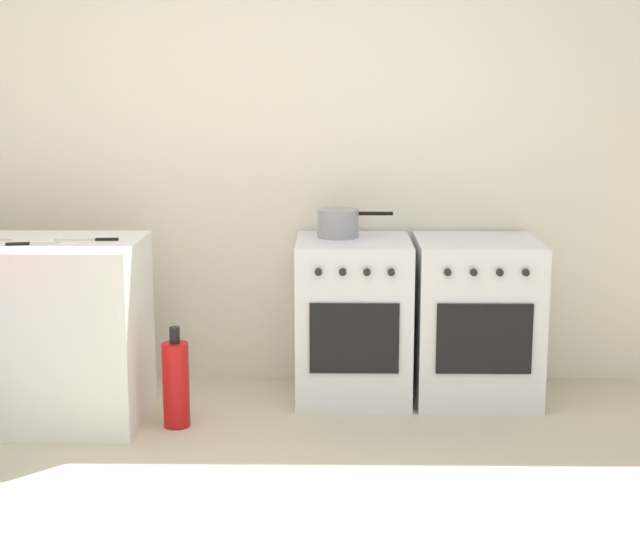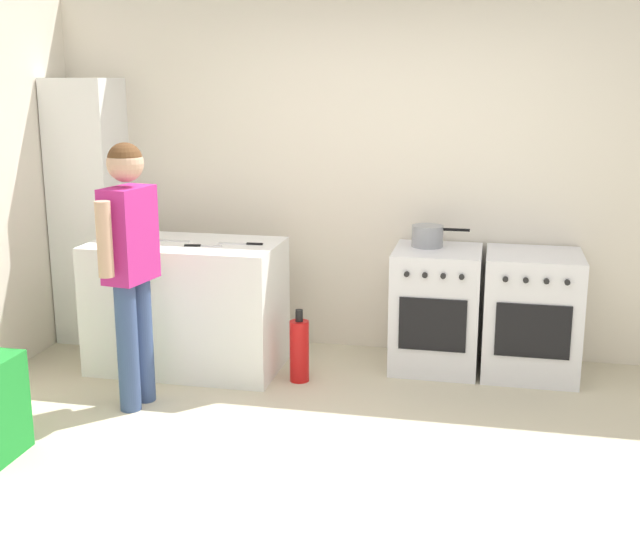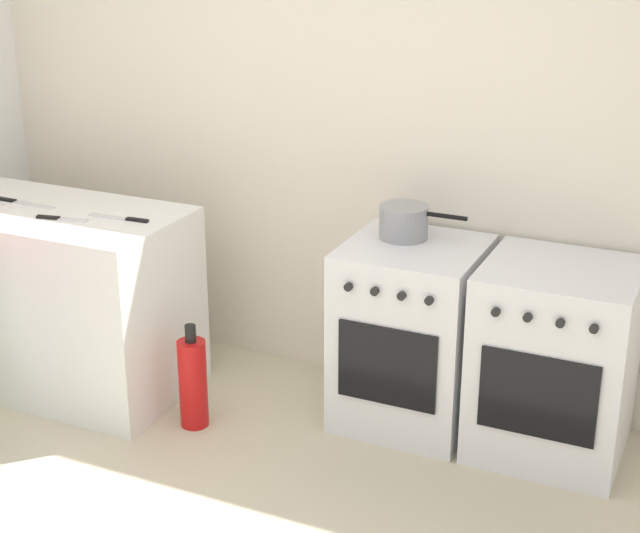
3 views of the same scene
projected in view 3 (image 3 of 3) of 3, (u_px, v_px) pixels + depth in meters
The scene contains 9 objects.
back_wall at pixel (374, 120), 4.57m from camera, with size 6.00×0.10×2.60m, color silver.
counter_unit at pixel (56, 298), 4.77m from camera, with size 1.30×0.70×0.90m, color white.
oven_left at pixel (411, 334), 4.43m from camera, with size 0.60×0.62×0.85m.
oven_right at pixel (554, 360), 4.18m from camera, with size 0.64×0.62×0.85m.
pot at pixel (404, 222), 4.36m from camera, with size 0.40×0.22×0.15m.
knife_chef at pixel (121, 218), 4.47m from camera, with size 0.31×0.05×0.01m.
knife_utility at pixel (60, 218), 4.46m from camera, with size 0.25×0.08×0.01m.
knife_bread at pixel (23, 203), 4.69m from camera, with size 0.35×0.04×0.01m.
fire_extinguisher at pixel (193, 382), 4.44m from camera, with size 0.13×0.13×0.50m.
Camera 3 is at (1.66, -2.26, 2.29)m, focal length 55.00 mm.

